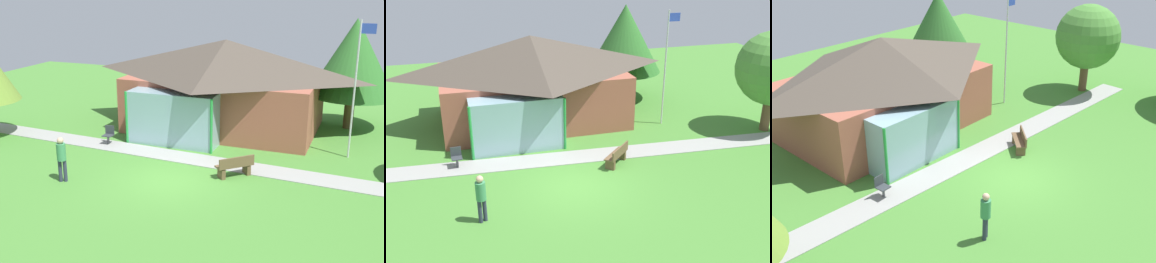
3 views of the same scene
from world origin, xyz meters
The scene contains 8 objects.
ground_plane centered at (0.00, 0.00, 0.00)m, with size 44.00×44.00×0.00m, color #478433.
pavilion centered at (-0.30, 7.43, 2.33)m, with size 10.17×7.58×4.48m.
footpath centered at (0.00, 2.50, 0.01)m, with size 24.80×1.30×0.03m, color #999993.
flagpole centered at (6.12, 5.15, 3.19)m, with size 0.64×0.08×5.79m.
bench_rear_near_path centered at (2.17, 1.33, 0.40)m, with size 1.37×1.37×0.84m.
patio_chair_west centered at (-4.38, 2.97, 0.42)m, with size 0.47×0.47×0.86m.
visitor_strolling_lawn centered at (-3.73, -1.47, 1.02)m, with size 0.34×0.34×1.74m.
tree_behind_pavilion_right centered at (5.72, 9.73, 3.60)m, with size 4.26×4.26×5.53m.
Camera 2 is at (-4.35, -15.07, 8.78)m, focal length 42.97 mm.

